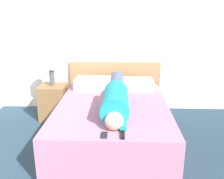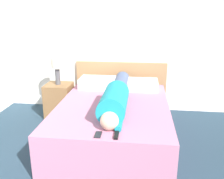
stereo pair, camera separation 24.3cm
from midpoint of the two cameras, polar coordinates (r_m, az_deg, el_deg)
wall_back at (r=4.34m, az=2.86°, el=12.19°), size 5.22×0.06×2.60m
bed at (r=3.42m, az=2.36°, el=-7.40°), size 1.46×2.01×0.51m
headboard at (r=4.43m, az=3.59°, el=0.78°), size 1.58×0.04×0.86m
nightstand at (r=4.23m, az=-10.37°, el=-2.43°), size 0.41×0.41×0.55m
table_lamp at (r=4.07m, az=-10.80°, el=5.14°), size 0.18×0.18×0.43m
person_lying at (r=3.22m, az=3.20°, el=-1.49°), size 0.31×1.81×0.31m
pillow_near_headboard at (r=4.01m, az=-1.21°, el=1.51°), size 0.61×0.38×0.16m
pillow_second at (r=3.97m, az=7.93°, el=1.08°), size 0.58×0.38×0.15m
tv_remote at (r=2.50m, az=3.87°, el=-10.43°), size 0.04×0.15×0.02m
cell_phone at (r=2.51m, az=-0.38°, el=-10.32°), size 0.06×0.13×0.01m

